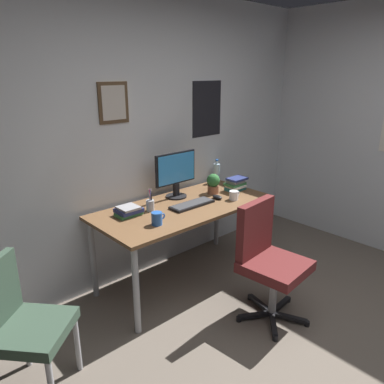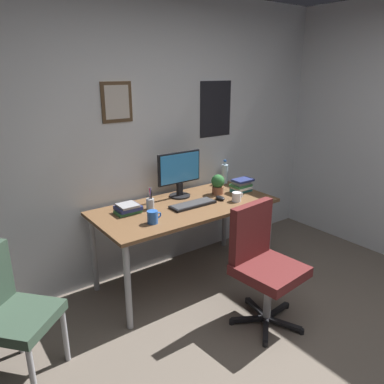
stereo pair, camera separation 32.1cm
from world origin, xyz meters
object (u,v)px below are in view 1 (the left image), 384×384
monitor (176,173)px  computer_mouse (217,197)px  book_stack_right (236,184)px  coffee_mug_near (157,218)px  side_chair (20,321)px  potted_plant (213,183)px  keyboard (192,204)px  office_chair (267,255)px  book_stack_left (129,211)px  water_bottle (217,173)px  pen_cup (150,205)px  coffee_mug_far (234,195)px

monitor → computer_mouse: (0.25, -0.31, -0.22)m
book_stack_right → coffee_mug_near: bearing=-171.4°
side_chair → monitor: (1.66, 0.54, 0.49)m
computer_mouse → potted_plant: 0.20m
keyboard → book_stack_right: 0.63m
keyboard → book_stack_right: size_ratio=2.12×
office_chair → potted_plant: same height
monitor → book_stack_left: (-0.60, -0.10, -0.20)m
water_bottle → book_stack_right: water_bottle is taller
potted_plant → book_stack_right: potted_plant is taller
office_chair → coffee_mug_near: 0.91m
coffee_mug_near → potted_plant: potted_plant is taller
pen_cup → side_chair: bearing=-162.1°
side_chair → monitor: 1.82m
coffee_mug_near → book_stack_right: bearing=8.6°
monitor → keyboard: 0.37m
keyboard → potted_plant: 0.43m
side_chair → monitor: monitor is taller
water_bottle → coffee_mug_near: (-1.19, -0.50, -0.05)m
computer_mouse → pen_cup: size_ratio=0.55×
computer_mouse → book_stack_left: bearing=166.3°
keyboard → potted_plant: size_ratio=2.21×
monitor → potted_plant: monitor is taller
book_stack_left → book_stack_right: bearing=-7.1°
coffee_mug_far → office_chair: bearing=-116.2°
monitor → coffee_mug_near: (-0.54, -0.41, -0.19)m
book_stack_left → book_stack_right: (1.18, -0.15, 0.03)m
office_chair → computer_mouse: 0.82m
coffee_mug_far → water_bottle: bearing=59.9°
computer_mouse → pen_cup: bearing=165.1°
potted_plant → monitor: bearing=155.8°
pen_cup → book_stack_left: bearing=170.4°
coffee_mug_far → potted_plant: (-0.00, 0.27, 0.06)m
coffee_mug_near → pen_cup: size_ratio=0.62×
computer_mouse → keyboard: bearing=175.4°
side_chair → pen_cup: pen_cup is taller
book_stack_left → book_stack_right: book_stack_right is taller
office_chair → keyboard: (-0.09, 0.78, 0.24)m
office_chair → coffee_mug_far: 0.76m
computer_mouse → coffee_mug_near: size_ratio=0.89×
side_chair → book_stack_right: 2.28m
office_chair → water_bottle: bearing=62.1°
book_stack_left → side_chair: bearing=-157.5°
monitor → water_bottle: size_ratio=1.82×
computer_mouse → coffee_mug_near: 0.80m
monitor → coffee_mug_near: bearing=-142.6°
pen_cup → office_chair: bearing=-64.7°
book_stack_right → book_stack_left: bearing=172.9°
coffee_mug_far → pen_cup: size_ratio=0.61×
side_chair → monitor: bearing=18.0°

